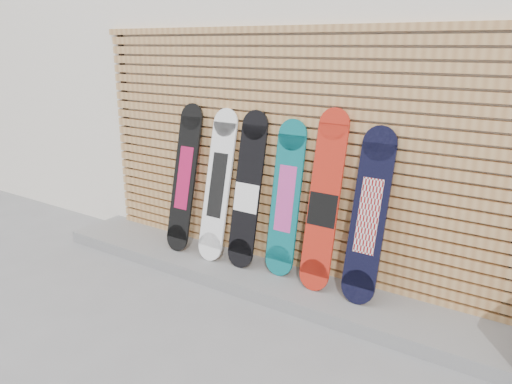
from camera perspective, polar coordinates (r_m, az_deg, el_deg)
ground at (r=4.19m, az=-3.09°, el=-14.27°), size 80.00×80.00×0.00m
building at (r=6.58m, az=19.62°, el=12.68°), size 12.00×5.00×3.60m
concrete_step at (r=4.72m, az=0.47°, el=-9.61°), size 4.60×0.70×0.12m
slat_wall at (r=4.58m, az=2.52°, el=4.77°), size 4.26×0.08×2.29m
snowboard_0 at (r=5.06m, az=-8.18°, el=1.60°), size 0.27×0.37×1.46m
snowboard_1 at (r=4.80m, az=-4.38°, el=0.77°), size 0.27×0.37×1.44m
snowboard_2 at (r=4.62m, az=-0.98°, el=0.10°), size 0.28×0.33×1.45m
snowboard_3 at (r=4.45m, az=3.42°, el=-0.78°), size 0.28×0.27×1.40m
snowboard_4 at (r=4.22m, az=7.76°, el=-1.14°), size 0.27×0.35×1.53m
snowboard_5 at (r=4.08m, az=12.77°, el=-2.70°), size 0.28×0.36×1.42m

